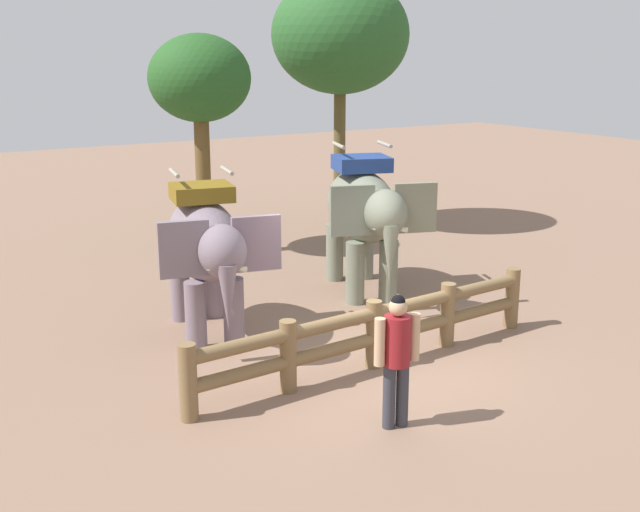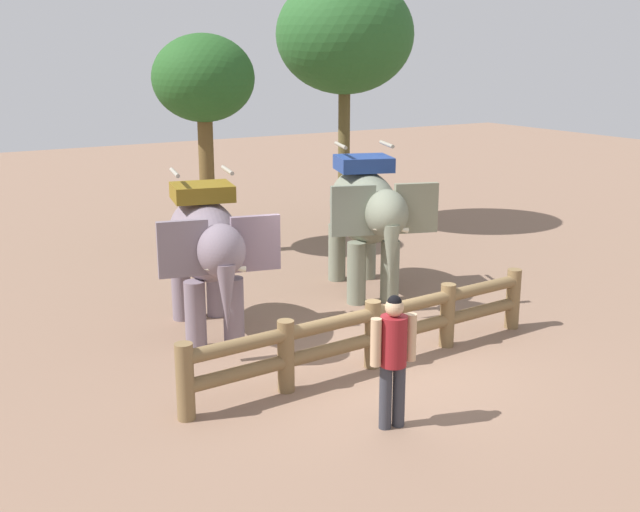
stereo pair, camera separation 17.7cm
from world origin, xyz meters
The scene contains 7 objects.
ground_plane centered at (0.00, 0.00, 0.00)m, with size 60.00×60.00×0.00m, color #856652.
log_fence centered at (0.00, 0.00, 0.60)m, with size 6.38×0.63×1.05m.
elephant_near_left centered at (-1.57, 2.55, 1.57)m, with size 2.06×3.32×2.79m.
elephant_center centered at (2.01, 3.16, 1.65)m, with size 2.42×3.51×2.94m.
tourist_woman_in_black centered at (-0.90, -1.74, 1.02)m, with size 0.62×0.39×1.76m.
tree_far_left centered at (4.76, 8.24, 5.00)m, with size 3.50×3.50×6.52m.
tree_back_center centered at (0.63, 7.64, 3.96)m, with size 2.30×2.30×5.03m.
Camera 2 is at (-6.44, -9.18, 4.69)m, focal length 44.35 mm.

